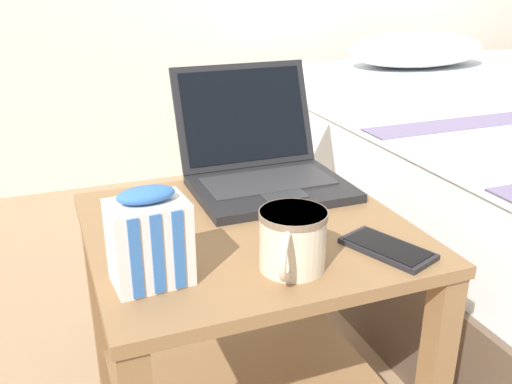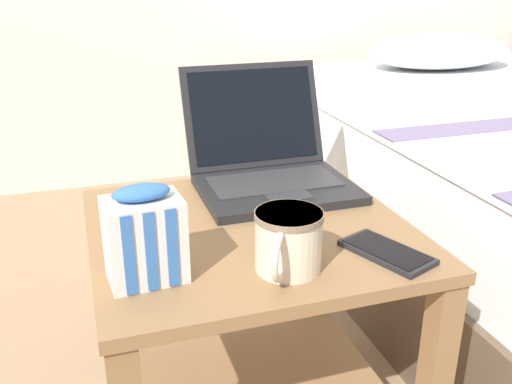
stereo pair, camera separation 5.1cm
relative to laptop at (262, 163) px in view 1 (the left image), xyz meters
The scene contains 5 objects.
bedside_table 0.30m from the laptop, 118.65° to the right, with size 0.56×0.54×0.49m.
laptop is the anchor object (origin of this frame).
mug_front_left 0.36m from the laptop, 104.44° to the right, with size 0.11×0.13×0.09m.
snack_bag 0.43m from the laptop, 133.72° to the right, with size 0.12×0.09×0.15m.
cell_phone 0.37m from the laptop, 77.61° to the right, with size 0.12×0.17×0.01m.
Camera 1 is at (-0.32, -0.87, 0.92)m, focal length 40.00 mm.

